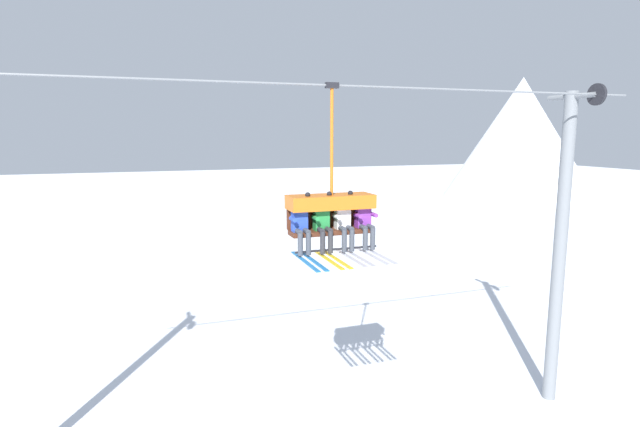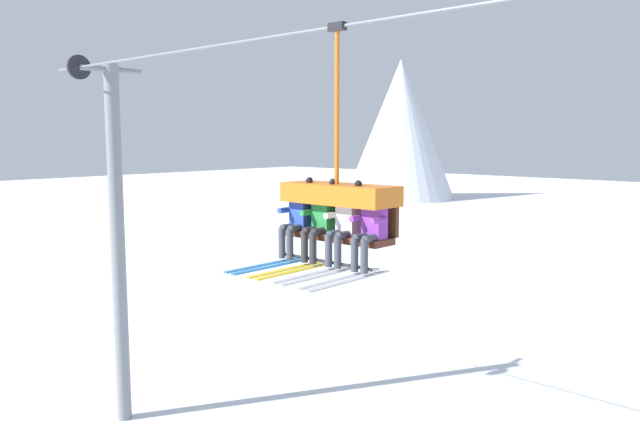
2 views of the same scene
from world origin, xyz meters
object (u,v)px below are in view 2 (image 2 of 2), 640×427
at_px(lift_tower_near, 117,238).
at_px(skier_purple, 369,229).
at_px(skier_green, 319,221).
at_px(skier_blue, 296,218).
at_px(skier_white, 343,224).
at_px(chairlift_chair, 340,201).

bearing_deg(lift_tower_near, skier_purple, -6.14).
bearing_deg(skier_green, skier_purple, -0.40).
relative_size(skier_blue, skier_white, 1.00).
xyz_separation_m(lift_tower_near, skier_white, (8.17, -0.92, 1.22)).
relative_size(chairlift_chair, skier_blue, 2.07).
bearing_deg(chairlift_chair, skier_purple, -16.62).
height_order(lift_tower_near, skier_blue, lift_tower_near).
bearing_deg(skier_blue, skier_green, 0.00).
height_order(chairlift_chair, skier_green, chairlift_chair).
bearing_deg(skier_blue, lift_tower_near, 172.67).
relative_size(lift_tower_near, skier_purple, 5.35).
bearing_deg(skier_white, lift_tower_near, 173.54).
distance_m(chairlift_chair, skier_green, 0.44).
bearing_deg(skier_green, lift_tower_near, 173.13).
height_order(lift_tower_near, skier_white, lift_tower_near).
bearing_deg(skier_white, chairlift_chair, 139.43).
distance_m(chairlift_chair, skier_white, 0.45).
relative_size(chairlift_chair, skier_white, 2.07).
distance_m(skier_blue, skier_white, 0.98).
xyz_separation_m(lift_tower_near, chairlift_chair, (7.92, -0.71, 1.53)).
relative_size(chairlift_chair, skier_purple, 2.07).
relative_size(skier_green, skier_purple, 1.00).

